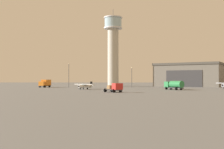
{
  "coord_description": "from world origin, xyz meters",
  "views": [
    {
      "loc": [
        -2.38,
        -69.98,
        3.46
      ],
      "look_at": [
        -4.19,
        18.99,
        4.99
      ],
      "focal_mm": 42.73,
      "sensor_mm": 36.0,
      "label": 1
    }
  ],
  "objects": [
    {
      "name": "airplane_white",
      "position": [
        -13.3,
        19.86,
        1.22
      ],
      "size": [
        7.57,
        6.94,
        2.61
      ],
      "rotation": [
        0.0,
        0.0,
        4.01
      ],
      "color": "white",
      "rests_on": "ground_plane"
    },
    {
      "name": "ground_plane",
      "position": [
        0.0,
        0.0,
        0.0
      ],
      "size": [
        400.0,
        400.0,
        0.0
      ],
      "primitive_type": "plane",
      "color": "#60605E"
    },
    {
      "name": "light_post_west",
      "position": [
        3.55,
        40.1,
        5.01
      ],
      "size": [
        0.44,
        0.44,
        8.37
      ],
      "color": "#38383D",
      "rests_on": "ground_plane"
    },
    {
      "name": "hangar",
      "position": [
        32.13,
        57.29,
        5.42
      ],
      "size": [
        36.63,
        33.8,
        10.8
      ],
      "rotation": [
        0.0,
        0.0,
        -2.08
      ],
      "color": "#6B665B",
      "rests_on": "ground_plane"
    },
    {
      "name": "truck_fuel_tanker_green",
      "position": [
        15.94,
        16.32,
        1.64
      ],
      "size": [
        5.52,
        7.33,
        2.89
      ],
      "rotation": [
        0.0,
        0.0,
        2.1
      ],
      "color": "#38383D",
      "rests_on": "ground_plane"
    },
    {
      "name": "truck_flatbed_red",
      "position": [
        -3.13,
        -0.49,
        1.17
      ],
      "size": [
        5.49,
        5.84,
        2.38
      ],
      "rotation": [
        0.0,
        0.0,
        5.41
      ],
      "color": "#38383D",
      "rests_on": "ground_plane"
    },
    {
      "name": "control_tower",
      "position": [
        -4.46,
        57.71,
        19.49
      ],
      "size": [
        8.88,
        8.88,
        37.27
      ],
      "color": "#B2AD9E",
      "rests_on": "ground_plane"
    },
    {
      "name": "light_post_east",
      "position": [
        -22.65,
        40.46,
        5.95
      ],
      "size": [
        0.44,
        0.44,
        10.17
      ],
      "color": "#38383D",
      "rests_on": "ground_plane"
    },
    {
      "name": "truck_box_orange",
      "position": [
        -32.46,
        40.31,
        1.75
      ],
      "size": [
        4.3,
        6.01,
        3.23
      ],
      "rotation": [
        0.0,
        0.0,
        4.37
      ],
      "color": "#38383D",
      "rests_on": "ground_plane"
    }
  ]
}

